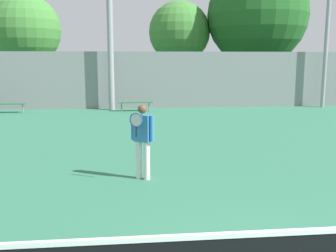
% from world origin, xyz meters
% --- Properties ---
extents(tennis_player, '(0.53, 0.51, 1.66)m').
position_xyz_m(tennis_player, '(-1.38, 5.15, 0.94)').
color(tennis_player, silver).
rests_on(tennis_player, ground_plane).
extents(bench_courtside_near, '(1.67, 0.40, 0.47)m').
position_xyz_m(bench_courtside_near, '(-7.50, 16.66, 0.42)').
color(bench_courtside_near, '#28663D').
rests_on(bench_courtside_near, ground_plane).
extents(bench_courtside_far, '(1.76, 0.40, 0.47)m').
position_xyz_m(bench_courtside_far, '(-1.27, 16.66, 0.42)').
color(bench_courtside_far, '#28663D').
rests_on(bench_courtside_far, ground_plane).
extents(back_fence, '(29.03, 0.06, 3.01)m').
position_xyz_m(back_fence, '(0.00, 17.89, 1.51)').
color(back_fence, gray).
rests_on(back_fence, ground_plane).
extents(tree_green_tall, '(4.16, 4.16, 6.50)m').
position_xyz_m(tree_green_tall, '(1.94, 23.88, 4.39)').
color(tree_green_tall, brown).
rests_on(tree_green_tall, ground_plane).
extents(tree_green_broad, '(4.64, 4.64, 6.83)m').
position_xyz_m(tree_green_broad, '(-8.30, 24.25, 4.51)').
color(tree_green_broad, brown).
rests_on(tree_green_broad, ground_plane).
extents(tree_dark_dense, '(6.61, 6.61, 8.79)m').
position_xyz_m(tree_dark_dense, '(6.98, 22.71, 5.47)').
color(tree_dark_dense, brown).
rests_on(tree_dark_dense, ground_plane).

